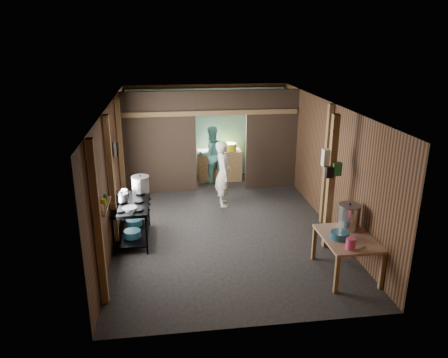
{
  "coord_description": "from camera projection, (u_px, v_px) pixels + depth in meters",
  "views": [
    {
      "loc": [
        -1.13,
        -8.53,
        3.98
      ],
      "look_at": [
        0.0,
        -0.2,
        1.1
      ],
      "focal_mm": 34.66,
      "sensor_mm": 36.0,
      "label": 1
    }
  ],
  "objects": [
    {
      "name": "wash_basin",
      "position": [
        340.0,
        235.0,
        7.23
      ],
      "size": [
        0.33,
        0.33,
        0.12
      ],
      "primitive_type": "cylinder",
      "rotation": [
        0.0,
        0.0,
        0.07
      ],
      "color": "#215667",
      "rests_on": "prep_table"
    },
    {
      "name": "post_free",
      "position": [
        331.0,
        183.0,
        8.02
      ],
      "size": [
        0.12,
        0.12,
        2.6
      ],
      "primitive_type": "cube",
      "color": "#A07C43",
      "rests_on": "floor"
    },
    {
      "name": "bag_green",
      "position": [
        337.0,
        169.0,
        7.88
      ],
      "size": [
        0.16,
        0.12,
        0.24
      ],
      "primitive_type": "cube",
      "color": "#26813E",
      "rests_on": "post_free"
    },
    {
      "name": "jar_yellow",
      "position": [
        104.0,
        202.0,
        6.71
      ],
      "size": [
        0.08,
        0.08,
        0.1
      ],
      "primitive_type": "cylinder",
      "color": "gold",
      "rests_on": "wall_shelf"
    },
    {
      "name": "pink_bucket",
      "position": [
        351.0,
        244.0,
        6.87
      ],
      "size": [
        0.16,
        0.16,
        0.18
      ],
      "primitive_type": "cylinder",
      "rotation": [
        0.0,
        0.0,
        -0.03
      ],
      "color": "#E24A81",
      "rests_on": "prep_table"
    },
    {
      "name": "knife",
      "position": [
        358.0,
        249.0,
        6.89
      ],
      "size": [
        0.29,
        0.13,
        0.01
      ],
      "primitive_type": "cube",
      "rotation": [
        0.0,
        0.0,
        0.34
      ],
      "color": "silver",
      "rests_on": "prep_table"
    },
    {
      "name": "post_left_b",
      "position": [
        112.0,
        184.0,
        7.98
      ],
      "size": [
        0.1,
        0.12,
        2.6
      ],
      "primitive_type": "cube",
      "color": "#A07C43",
      "rests_on": "floor"
    },
    {
      "name": "stove_pot_med",
      "position": [
        122.0,
        198.0,
        8.42
      ],
      "size": [
        0.3,
        0.3,
        0.21
      ],
      "primitive_type": null,
      "rotation": [
        0.0,
        0.0,
        -0.31
      ],
      "color": "silver",
      "rests_on": "gas_range"
    },
    {
      "name": "ceiling",
      "position": [
        223.0,
        104.0,
        8.59
      ],
      "size": [
        4.5,
        7.0,
        0.0
      ],
      "primitive_type": "cube",
      "color": "#453D38",
      "rests_on": "ground"
    },
    {
      "name": "wall_back",
      "position": [
        207.0,
        131.0,
        12.29
      ],
      "size": [
        4.5,
        0.0,
        2.6
      ],
      "primitive_type": "cube",
      "color": "brown",
      "rests_on": "ground"
    },
    {
      "name": "yellow_tub",
      "position": [
        230.0,
        147.0,
        11.96
      ],
      "size": [
        0.35,
        0.35,
        0.19
      ],
      "primitive_type": "cylinder",
      "color": "gold",
      "rests_on": "back_counter"
    },
    {
      "name": "pan_lid_small",
      "position": [
        117.0,
        149.0,
        9.39
      ],
      "size": [
        0.03,
        0.3,
        0.3
      ],
      "primitive_type": "cylinder",
      "rotation": [
        0.0,
        1.57,
        0.0
      ],
      "color": "black",
      "rests_on": "wall_left"
    },
    {
      "name": "wall_front",
      "position": [
        257.0,
        245.0,
        5.73
      ],
      "size": [
        4.5,
        0.0,
        2.6
      ],
      "primitive_type": "cube",
      "color": "brown",
      "rests_on": "ground"
    },
    {
      "name": "partition_right",
      "position": [
        271.0,
        140.0,
        11.27
      ],
      "size": [
        1.35,
        0.1,
        2.6
      ],
      "primitive_type": "cube",
      "color": "#3E2E21",
      "rests_on": "floor"
    },
    {
      "name": "bag_black",
      "position": [
        330.0,
        172.0,
        7.86
      ],
      "size": [
        0.14,
        0.1,
        0.2
      ],
      "primitive_type": "cube",
      "color": "black",
      "rests_on": "post_free"
    },
    {
      "name": "wall_shelf",
      "position": [
        104.0,
        206.0,
        6.73
      ],
      "size": [
        0.14,
        0.8,
        0.03
      ],
      "primitive_type": "cube",
      "color": "#A07C43",
      "rests_on": "wall_left"
    },
    {
      "name": "jar_white",
      "position": [
        101.0,
        208.0,
        6.48
      ],
      "size": [
        0.07,
        0.07,
        0.1
      ],
      "primitive_type": "cylinder",
      "color": "silver",
      "rests_on": "wall_shelf"
    },
    {
      "name": "prep_table",
      "position": [
        346.0,
        255.0,
        7.4
      ],
      "size": [
        0.85,
        1.17,
        0.69
      ],
      "primitive_type": null,
      "color": "#A66F52",
      "rests_on": "floor"
    },
    {
      "name": "back_counter",
      "position": [
        219.0,
        165.0,
        12.09
      ],
      "size": [
        1.2,
        0.5,
        0.85
      ],
      "primitive_type": "cube",
      "color": "#A07C43",
      "rests_on": "floor"
    },
    {
      "name": "blue_tub_back",
      "position": [
        134.0,
        222.0,
        8.97
      ],
      "size": [
        0.33,
        0.33,
        0.13
      ],
      "primitive_type": "cylinder",
      "color": "#215667",
      "rests_on": "gas_range"
    },
    {
      "name": "wall_right",
      "position": [
        326.0,
        163.0,
        9.29
      ],
      "size": [
        0.0,
        7.0,
        2.6
      ],
      "primitive_type": "cube",
      "color": "brown",
      "rests_on": "ground"
    },
    {
      "name": "stove_saucepan",
      "position": [
        124.0,
        192.0,
        8.8
      ],
      "size": [
        0.18,
        0.18,
        0.11
      ],
      "primitive_type": "cylinder",
      "rotation": [
        0.0,
        0.0,
        0.01
      ],
      "color": "silver",
      "rests_on": "gas_range"
    },
    {
      "name": "cross_beam",
      "position": [
        211.0,
        113.0,
        10.78
      ],
      "size": [
        4.4,
        0.12,
        0.12
      ],
      "primitive_type": "cube",
      "color": "#A07C43",
      "rests_on": "wall_left"
    },
    {
      "name": "jar_green",
      "position": [
        105.0,
        197.0,
        6.92
      ],
      "size": [
        0.06,
        0.06,
        0.1
      ],
      "primitive_type": "cylinder",
      "color": "#26813E",
      "rests_on": "wall_shelf"
    },
    {
      "name": "pan_lid_big",
      "position": [
        115.0,
        149.0,
        8.99
      ],
      "size": [
        0.03,
        0.34,
        0.34
      ],
      "primitive_type": "cylinder",
      "rotation": [
        0.0,
        1.57,
        0.0
      ],
      "color": "gray",
      "rests_on": "wall_left"
    },
    {
      "name": "partition_header",
      "position": [
        221.0,
        102.0,
        10.78
      ],
      "size": [
        1.3,
        0.1,
        0.6
      ],
      "primitive_type": "cube",
      "color": "#3E2E21",
      "rests_on": "wall_back"
    },
    {
      "name": "blue_tub_front",
      "position": [
        132.0,
        234.0,
        8.45
      ],
      "size": [
        0.33,
        0.33,
        0.13
      ],
      "primitive_type": "cylinder",
      "color": "#215667",
      "rests_on": "gas_range"
    },
    {
      "name": "floor",
      "position": [
        223.0,
        224.0,
        9.43
      ],
      "size": [
        4.5,
        7.0,
        0.0
      ],
      "primitive_type": "cube",
      "color": "black",
      "rests_on": "ground"
    },
    {
      "name": "stock_pot",
      "position": [
        349.0,
        217.0,
        7.56
      ],
      "size": [
        0.51,
        0.51,
        0.46
      ],
      "primitive_type": null,
      "rotation": [
        0.0,
        0.0,
        0.37
      ],
      "color": "silver",
      "rests_on": "prep_table"
    },
    {
      "name": "wall_left",
      "position": [
        112.0,
        171.0,
        8.72
      ],
      "size": [
        0.0,
        7.0,
        2.6
      ],
      "primitive_type": "cube",
      "color": "brown",
      "rests_on": "ground"
    },
    {
      "name": "worker_back",
      "position": [
        211.0,
        155.0,
        11.78
      ],
      "size": [
        0.93,
        0.82,
        1.59
      ],
      "primitive_type": "imported",
      "rotation": [
        0.0,
        0.0,
        3.47
      ],
      "color": "#539A8C",
      "rests_on": "floor"
    },
    {
      "name": "post_right",
      "position": [
        326.0,
        166.0,
        9.1
      ],
      "size": [
        0.1,
        0.12,
        2.6
      ],
      "primitive_type": "cube",
      "color": "#A07C43",
      "rests_on": "floor"
    },
    {
      "name": "gas_range",
      "position": [
        132.0,
        221.0,
        8.57
      ],
      "size": [
        0.71,
        1.38,
        0.81
      ],
      "primitive_type": null,
      "color": "black",
      "rests_on": "floor"
    },
    {
      "name": "post_left_c",
      "position": [
        121.0,
        155.0,
        9.85
      ],
      "size": [
        0.1,
        0.12,
        2.6
      ],
      "primitive_type": "cube",
      "color": "#A07C43",
      "rests_on": "floor"
    },
    {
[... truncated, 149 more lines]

